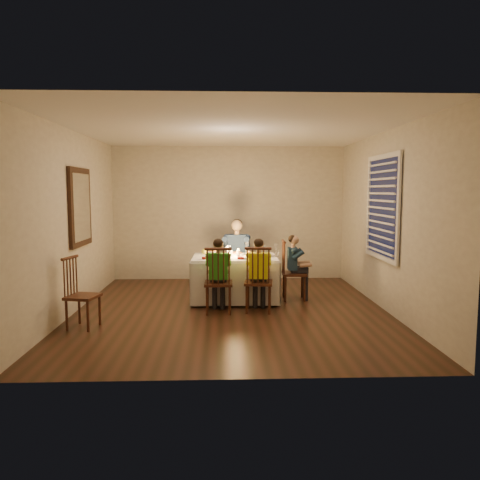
{
  "coord_description": "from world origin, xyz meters",
  "views": [
    {
      "loc": [
        -0.13,
        -6.67,
        1.74
      ],
      "look_at": [
        0.13,
        0.15,
        1.02
      ],
      "focal_mm": 35.0,
      "sensor_mm": 36.0,
      "label": 1
    }
  ],
  "objects_px": {
    "dining_table": "(235,269)",
    "child_teal": "(294,300)",
    "chair_adult": "(237,290)",
    "chair_end": "(294,300)",
    "serving_bowl": "(213,252)",
    "chair_extra": "(84,328)",
    "chair_near_left": "(219,312)",
    "child_green": "(219,312)",
    "child_yellow": "(258,311)",
    "adult": "(237,290)",
    "chair_near_right": "(258,311)"
  },
  "relations": [
    {
      "from": "chair_extra",
      "to": "child_green",
      "type": "height_order",
      "value": "child_green"
    },
    {
      "from": "dining_table",
      "to": "chair_adult",
      "type": "relative_size",
      "value": 1.42
    },
    {
      "from": "child_yellow",
      "to": "child_teal",
      "type": "distance_m",
      "value": 0.95
    },
    {
      "from": "chair_end",
      "to": "child_yellow",
      "type": "relative_size",
      "value": 0.9
    },
    {
      "from": "chair_near_left",
      "to": "adult",
      "type": "height_order",
      "value": "adult"
    },
    {
      "from": "chair_near_right",
      "to": "chair_end",
      "type": "xyz_separation_m",
      "value": [
        0.62,
        0.71,
        0.0
      ]
    },
    {
      "from": "chair_adult",
      "to": "chair_end",
      "type": "distance_m",
      "value": 1.16
    },
    {
      "from": "dining_table",
      "to": "chair_extra",
      "type": "bearing_deg",
      "value": -143.53
    },
    {
      "from": "chair_extra",
      "to": "chair_near_right",
      "type": "bearing_deg",
      "value": -59.7
    },
    {
      "from": "chair_near_left",
      "to": "child_teal",
      "type": "xyz_separation_m",
      "value": [
        1.2,
        0.75,
        0.0
      ]
    },
    {
      "from": "dining_table",
      "to": "chair_near_right",
      "type": "relative_size",
      "value": 1.42
    },
    {
      "from": "chair_near_left",
      "to": "adult",
      "type": "relative_size",
      "value": 0.77
    },
    {
      "from": "child_teal",
      "to": "serving_bowl",
      "type": "distance_m",
      "value": 1.52
    },
    {
      "from": "chair_extra",
      "to": "serving_bowl",
      "type": "distance_m",
      "value": 2.49
    },
    {
      "from": "chair_extra",
      "to": "serving_bowl",
      "type": "height_order",
      "value": "serving_bowl"
    },
    {
      "from": "chair_adult",
      "to": "child_green",
      "type": "bearing_deg",
      "value": -92.9
    },
    {
      "from": "chair_adult",
      "to": "child_teal",
      "type": "relative_size",
      "value": 0.92
    },
    {
      "from": "dining_table",
      "to": "child_teal",
      "type": "relative_size",
      "value": 1.31
    },
    {
      "from": "chair_near_right",
      "to": "child_yellow",
      "type": "xyz_separation_m",
      "value": [
        0.0,
        -0.0,
        0.0
      ]
    },
    {
      "from": "chair_near_right",
      "to": "child_green",
      "type": "relative_size",
      "value": 0.9
    },
    {
      "from": "chair_near_left",
      "to": "chair_extra",
      "type": "height_order",
      "value": "chair_near_left"
    },
    {
      "from": "child_green",
      "to": "serving_bowl",
      "type": "xyz_separation_m",
      "value": [
        -0.09,
        1.06,
        0.73
      ]
    },
    {
      "from": "chair_near_left",
      "to": "chair_near_right",
      "type": "distance_m",
      "value": 0.58
    },
    {
      "from": "adult",
      "to": "chair_end",
      "type": "bearing_deg",
      "value": -30.89
    },
    {
      "from": "chair_near_left",
      "to": "child_yellow",
      "type": "distance_m",
      "value": 0.58
    },
    {
      "from": "chair_end",
      "to": "chair_extra",
      "type": "bearing_deg",
      "value": 118.76
    },
    {
      "from": "dining_table",
      "to": "child_yellow",
      "type": "bearing_deg",
      "value": -64.87
    },
    {
      "from": "adult",
      "to": "child_green",
      "type": "bearing_deg",
      "value": -92.9
    },
    {
      "from": "dining_table",
      "to": "adult",
      "type": "bearing_deg",
      "value": 86.38
    },
    {
      "from": "chair_near_right",
      "to": "serving_bowl",
      "type": "xyz_separation_m",
      "value": [
        -0.67,
        1.03,
        0.73
      ]
    },
    {
      "from": "chair_adult",
      "to": "chair_extra",
      "type": "distance_m",
      "value": 2.97
    },
    {
      "from": "child_green",
      "to": "dining_table",
      "type": "bearing_deg",
      "value": -108.69
    },
    {
      "from": "adult",
      "to": "chair_extra",
      "type": "bearing_deg",
      "value": -124.15
    },
    {
      "from": "chair_near_left",
      "to": "chair_extra",
      "type": "relative_size",
      "value": 1.05
    },
    {
      "from": "child_green",
      "to": "chair_adult",
      "type": "bearing_deg",
      "value": -101.5
    },
    {
      "from": "dining_table",
      "to": "child_green",
      "type": "distance_m",
      "value": 0.93
    },
    {
      "from": "child_yellow",
      "to": "chair_extra",
      "type": "bearing_deg",
      "value": 24.59
    },
    {
      "from": "chair_adult",
      "to": "chair_end",
      "type": "height_order",
      "value": "same"
    },
    {
      "from": "serving_bowl",
      "to": "chair_near_left",
      "type": "bearing_deg",
      "value": -85.17
    },
    {
      "from": "dining_table",
      "to": "serving_bowl",
      "type": "height_order",
      "value": "serving_bowl"
    },
    {
      "from": "adult",
      "to": "child_yellow",
      "type": "height_order",
      "value": "adult"
    },
    {
      "from": "chair_end",
      "to": "chair_near_right",
      "type": "bearing_deg",
      "value": 141.42
    },
    {
      "from": "adult",
      "to": "chair_near_left",
      "type": "bearing_deg",
      "value": -92.9
    },
    {
      "from": "adult",
      "to": "child_yellow",
      "type": "distance_m",
      "value": 1.48
    },
    {
      "from": "chair_adult",
      "to": "chair_near_right",
      "type": "distance_m",
      "value": 1.48
    },
    {
      "from": "dining_table",
      "to": "chair_near_left",
      "type": "distance_m",
      "value": 0.93
    },
    {
      "from": "chair_adult",
      "to": "chair_near_left",
      "type": "relative_size",
      "value": 1.0
    },
    {
      "from": "chair_end",
      "to": "child_green",
      "type": "height_order",
      "value": "child_green"
    },
    {
      "from": "dining_table",
      "to": "chair_end",
      "type": "distance_m",
      "value": 1.07
    },
    {
      "from": "chair_near_right",
      "to": "chair_end",
      "type": "relative_size",
      "value": 1.0
    }
  ]
}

